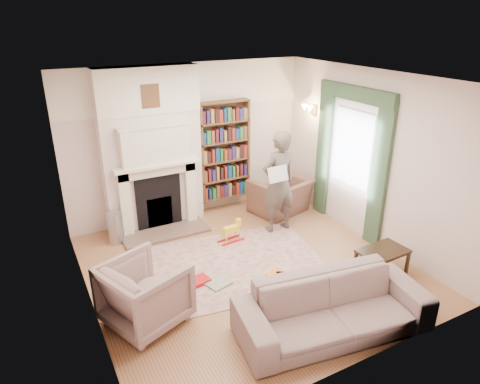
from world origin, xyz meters
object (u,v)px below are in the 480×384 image
armchair_left (145,293)px  rocking_horse (231,232)px  bookcase (224,151)px  coffee_table (381,264)px  armchair_reading (280,196)px  paraffin_heater (115,228)px  man_reading (279,182)px  sofa (333,308)px

armchair_left → rocking_horse: size_ratio=2.06×
bookcase → coffee_table: bearing=-74.0°
bookcase → armchair_left: (-2.35, -2.60, -0.76)m
armchair_reading → coffee_table: (0.07, -2.57, -0.11)m
paraffin_heater → rocking_horse: size_ratio=1.25×
armchair_reading → coffee_table: bearing=77.1°
armchair_left → rocking_horse: armchair_left is taller
man_reading → rocking_horse: (-0.93, -0.01, -0.71)m
bookcase → rocking_horse: bookcase is taller
paraffin_heater → rocking_horse: (1.71, -0.88, -0.08)m
paraffin_heater → man_reading: bearing=-18.3°
sofa → paraffin_heater: bearing=126.6°
coffee_table → paraffin_heater: bearing=135.3°
armchair_left → paraffin_heater: 2.20m
armchair_left → man_reading: man_reading is taller
bookcase → sofa: bookcase is taller
armchair_left → sofa: (1.91, -1.22, -0.08)m
armchair_left → coffee_table: armchair_left is taller
man_reading → coffee_table: bearing=101.5°
bookcase → man_reading: bearing=-72.2°
armchair_reading → coffee_table: 2.57m
paraffin_heater → bookcase: bearing=10.4°
sofa → man_reading: 2.74m
armchair_reading → sofa: sofa is taller
armchair_left → man_reading: 3.10m
bookcase → armchair_reading: (0.86, -0.68, -0.84)m
sofa → coffee_table: size_ratio=3.29×
sofa → paraffin_heater: 3.85m
coffee_table → bookcase: bearing=103.2°
armchair_left → sofa: size_ratio=0.39×
bookcase → armchair_left: bookcase is taller
coffee_table → sofa: bearing=-160.0°
man_reading → armchair_left: bearing=22.3°
bookcase → rocking_horse: 1.70m
sofa → rocking_horse: (-0.08, 2.53, -0.14)m
rocking_horse → bookcase: bearing=62.6°
man_reading → paraffin_heater: man_reading is taller
bookcase → armchair_reading: size_ratio=1.81×
sofa → rocking_horse: 2.53m
bookcase → man_reading: size_ratio=1.02×
armchair_reading → paraffin_heater: 3.10m
armchair_left → sofa: 2.27m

